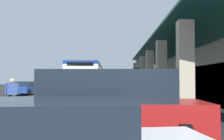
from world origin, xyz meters
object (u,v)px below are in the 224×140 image
pedestrian (12,92)px  parked_suv_red (110,107)px  transit_bus (87,78)px  parked_sedan_tan (101,102)px  parked_sedan_blue (25,88)px  potted_palm (142,87)px

pedestrian → parked_suv_red: bearing=36.1°
transit_bus → parked_sedan_tan: (13.57, 2.11, -1.10)m
parked_sedan_blue → transit_bus: bearing=59.3°
parked_sedan_blue → parked_suv_red: bearing=23.9°
parked_sedan_tan → parked_suv_red: 4.40m
transit_bus → pedestrian: 10.74m
parked_suv_red → parked_sedan_blue: bearing=-156.1°
parked_suv_red → transit_bus: bearing=-171.8°
parked_sedan_blue → potted_palm: potted_palm is taller
parked_sedan_tan → pedestrian: (-3.29, -5.10, 0.25)m
parked_suv_red → pedestrian: parked_suv_red is taller
parked_sedan_blue → pedestrian: size_ratio=2.50×
transit_bus → parked_sedan_blue: 8.52m
parked_suv_red → potted_palm: (-22.13, 2.93, -0.20)m
transit_bus → pedestrian: bearing=-16.2°
transit_bus → pedestrian: (10.28, -2.99, -0.85)m
parked_suv_red → potted_palm: 22.33m
parked_sedan_blue → parked_suv_red: parked_suv_red is taller
transit_bus → potted_palm: (-4.20, 5.51, -1.03)m
transit_bus → parked_sedan_tan: transit_bus is taller
parked_sedan_tan → parked_suv_red: bearing=6.3°
parked_sedan_tan → pedestrian: bearing=-122.8°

